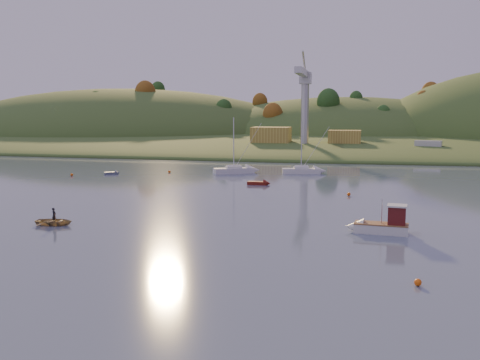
% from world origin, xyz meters
% --- Properties ---
extents(ground, '(500.00, 500.00, 0.00)m').
position_xyz_m(ground, '(0.00, 0.00, 0.00)').
color(ground, '#37415A').
rests_on(ground, ground).
extents(far_shore, '(620.00, 220.00, 1.50)m').
position_xyz_m(far_shore, '(0.00, 230.00, 0.00)').
color(far_shore, '#334F1F').
rests_on(far_shore, ground).
extents(shore_slope, '(640.00, 150.00, 7.00)m').
position_xyz_m(shore_slope, '(0.00, 165.00, 0.00)').
color(shore_slope, '#334F1F').
rests_on(shore_slope, ground).
extents(hill_left_far, '(120.00, 100.00, 32.00)m').
position_xyz_m(hill_left_far, '(-160.00, 215.00, 0.00)').
color(hill_left_far, '#334F1F').
rests_on(hill_left_far, ground).
extents(hill_left, '(170.00, 140.00, 44.00)m').
position_xyz_m(hill_left, '(-90.00, 200.00, 0.00)').
color(hill_left, '#334F1F').
rests_on(hill_left, ground).
extents(hill_center, '(140.00, 120.00, 36.00)m').
position_xyz_m(hill_center, '(10.00, 210.00, 0.00)').
color(hill_center, '#334F1F').
rests_on(hill_center, ground).
extents(hillside_trees, '(280.00, 50.00, 32.00)m').
position_xyz_m(hillside_trees, '(0.00, 185.00, 0.00)').
color(hillside_trees, '#224418').
rests_on(hillside_trees, ground).
extents(wharf, '(42.00, 16.00, 2.40)m').
position_xyz_m(wharf, '(5.00, 122.00, 1.20)').
color(wharf, slate).
rests_on(wharf, ground).
extents(shed_west, '(11.00, 8.00, 4.80)m').
position_xyz_m(shed_west, '(-8.00, 123.00, 4.80)').
color(shed_west, olive).
rests_on(shed_west, wharf).
extents(shed_east, '(9.00, 7.00, 4.00)m').
position_xyz_m(shed_east, '(13.00, 124.00, 4.40)').
color(shed_east, olive).
rests_on(shed_east, wharf).
extents(dock_crane, '(3.20, 28.00, 20.30)m').
position_xyz_m(dock_crane, '(2.00, 118.39, 17.17)').
color(dock_crane, '#B7B7BC').
rests_on(dock_crane, wharf).
extents(fishing_boat, '(6.11, 2.40, 3.80)m').
position_xyz_m(fishing_boat, '(19.43, 21.56, 0.84)').
color(fishing_boat, silver).
rests_on(fishing_boat, ground).
extents(sailboat_near, '(7.79, 5.79, 10.62)m').
position_xyz_m(sailboat_near, '(-5.84, 67.21, 0.70)').
color(sailboat_near, silver).
rests_on(sailboat_near, ground).
extents(sailboat_far, '(7.42, 3.65, 9.89)m').
position_xyz_m(sailboat_far, '(6.70, 69.90, 0.66)').
color(sailboat_far, silver).
rests_on(sailboat_far, ground).
extents(canoe, '(4.13, 3.17, 0.79)m').
position_xyz_m(canoe, '(-13.17, 17.85, 0.40)').
color(canoe, '#9A8255').
rests_on(canoe, ground).
extents(paddler, '(0.44, 0.61, 1.57)m').
position_xyz_m(paddler, '(-13.17, 17.85, 0.78)').
color(paddler, black).
rests_on(paddler, ground).
extents(red_tender, '(3.76, 1.36, 1.27)m').
position_xyz_m(red_tender, '(2.28, 52.75, 0.26)').
color(red_tender, '#60150D').
rests_on(red_tender, ground).
extents(grey_dinghy, '(2.93, 2.53, 1.06)m').
position_xyz_m(grey_dinghy, '(-27.59, 61.14, 0.22)').
color(grey_dinghy, slate).
rests_on(grey_dinghy, ground).
extents(work_vessel, '(16.57, 8.84, 4.05)m').
position_xyz_m(work_vessel, '(35.00, 118.00, 1.44)').
color(work_vessel, slate).
rests_on(work_vessel, ground).
extents(buoy_0, '(0.50, 0.50, 0.50)m').
position_xyz_m(buoy_0, '(21.72, 5.79, 0.25)').
color(buoy_0, '#E3570B').
rests_on(buoy_0, ground).
extents(buoy_1, '(0.50, 0.50, 0.50)m').
position_xyz_m(buoy_1, '(16.20, 44.27, 0.25)').
color(buoy_1, '#E3570B').
rests_on(buoy_1, ground).
extents(buoy_2, '(0.50, 0.50, 0.50)m').
position_xyz_m(buoy_2, '(-33.69, 56.54, 0.25)').
color(buoy_2, '#E3570B').
rests_on(buoy_2, ground).
extents(buoy_3, '(0.50, 0.50, 0.50)m').
position_xyz_m(buoy_3, '(-18.04, 65.17, 0.25)').
color(buoy_3, '#E3570B').
rests_on(buoy_3, ground).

